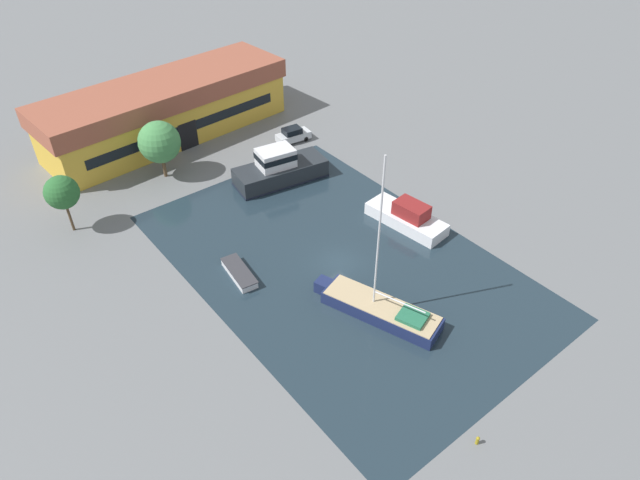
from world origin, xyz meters
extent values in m
plane|color=slate|center=(0.00, 0.00, 0.00)|extent=(440.00, 440.00, 0.00)
cube|color=#1E2D38|center=(0.00, 0.00, 0.00)|extent=(23.91, 37.09, 0.01)
cube|color=gold|center=(-0.63, 31.82, 2.39)|extent=(30.16, 11.10, 4.77)
cube|color=brown|center=(-0.63, 31.82, 5.88)|extent=(31.06, 11.43, 2.22)
cube|color=black|center=(-0.28, 27.43, 1.67)|extent=(2.40, 0.25, 3.34)
cube|color=black|center=(-0.28, 27.43, 2.62)|extent=(25.04, 2.04, 1.19)
cylinder|color=brown|center=(-5.47, 23.48, 1.28)|extent=(0.39, 0.39, 2.56)
sphere|color=#428447|center=(-5.47, 23.48, 4.26)|extent=(4.53, 4.53, 4.53)
cylinder|color=brown|center=(-17.02, 20.03, 1.59)|extent=(0.26, 0.26, 3.17)
sphere|color=#28602D|center=(-17.02, 20.03, 4.38)|extent=(3.22, 3.22, 3.22)
cube|color=silver|center=(10.42, 21.07, 0.70)|extent=(4.32, 2.23, 0.84)
cube|color=black|center=(10.26, 21.09, 1.46)|extent=(2.32, 1.79, 0.69)
cube|color=black|center=(11.34, 20.96, 1.43)|extent=(0.20, 1.40, 0.55)
cylinder|color=black|center=(11.79, 21.69, 0.30)|extent=(0.62, 0.27, 0.60)
cylinder|color=black|center=(11.61, 20.14, 0.30)|extent=(0.62, 0.27, 0.60)
cylinder|color=black|center=(9.24, 21.99, 0.30)|extent=(0.62, 0.27, 0.60)
cylinder|color=black|center=(9.05, 20.44, 0.30)|extent=(0.62, 0.27, 0.60)
cube|color=#19234C|center=(-1.52, -7.11, 0.57)|extent=(5.86, 10.25, 1.12)
cube|color=#19234C|center=(-3.33, -1.87, 0.57)|extent=(1.58, 1.54, 1.12)
cube|color=tan|center=(-1.52, -7.11, 1.17)|extent=(5.62, 9.84, 0.08)
cylinder|color=silver|center=(-1.76, -6.41, 7.98)|extent=(0.16, 0.16, 13.54)
cylinder|color=silver|center=(-1.04, -8.51, 2.31)|extent=(1.57, 4.24, 0.12)
cube|color=#236647|center=(-0.63, -9.68, 1.36)|extent=(2.55, 2.69, 0.30)
cube|color=#23282D|center=(4.06, 14.79, 0.99)|extent=(10.49, 5.27, 1.97)
cube|color=black|center=(4.06, 14.79, 0.15)|extent=(10.60, 5.36, 0.18)
cube|color=silver|center=(3.57, 14.86, 2.98)|extent=(4.18, 3.26, 2.00)
cube|color=black|center=(3.57, 14.86, 3.18)|extent=(4.27, 3.35, 0.64)
cube|color=silver|center=(-7.99, 4.17, 0.33)|extent=(2.05, 4.63, 0.64)
cube|color=#333338|center=(-7.99, 4.17, 0.69)|extent=(2.16, 4.81, 0.08)
cube|color=white|center=(8.98, 0.46, 0.63)|extent=(3.90, 8.55, 1.26)
cube|color=maroon|center=(9.04, -0.03, 1.97)|extent=(2.43, 3.52, 1.41)
cylinder|color=olive|center=(-4.61, -19.56, 0.25)|extent=(0.22, 0.22, 0.51)
sphere|color=olive|center=(-4.61, -19.56, 0.57)|extent=(0.25, 0.25, 0.25)
camera|label=1|loc=(-25.83, -29.63, 33.77)|focal=32.00mm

